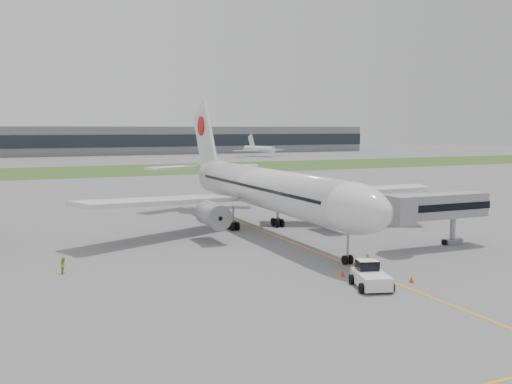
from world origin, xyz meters
name	(u,v)px	position (x,y,z in m)	size (l,w,h in m)	color
ground	(279,237)	(0.00, 0.00, 0.00)	(600.00, 600.00, 0.00)	slate
apron_markings	(299,245)	(0.00, -5.00, 0.00)	(70.00, 70.00, 0.04)	gold
grass_strip	(110,170)	(0.00, 120.00, 0.01)	(600.00, 50.00, 0.02)	#345720
terminal_building	(71,141)	(0.00, 229.87, 7.00)	(320.00, 22.30, 14.00)	gray
airliner	(262,187)	(0.00, 4.87, 5.66)	(48.13, 53.95, 17.88)	silver
pushback_tug	(370,276)	(-2.66, -22.50, 0.97)	(3.70, 4.60, 2.10)	white
jet_bridge	(433,207)	(12.77, -12.10, 4.49)	(13.14, 3.75, 6.07)	gray
safety_cone_left	(343,273)	(-2.87, -18.63, 0.29)	(0.42, 0.42, 0.58)	#EE3C0C
safety_cone_right	(411,279)	(1.36, -22.82, 0.29)	(0.43, 0.43, 0.58)	#EE3C0C
ground_crew_near	(367,262)	(0.51, -17.52, 0.75)	(0.55, 0.36, 1.51)	#8BD924
ground_crew_far	(64,265)	(-25.46, -7.49, 0.76)	(0.74, 0.57, 1.51)	#95D723
distant_aircraft_right	(259,157)	(79.01, 181.99, 0.00)	(26.34, 23.24, 10.07)	silver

